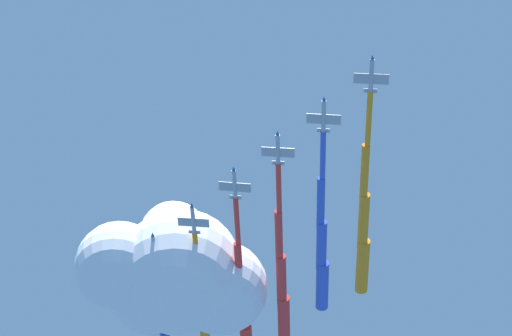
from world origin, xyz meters
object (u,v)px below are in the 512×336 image
jet_starboard_inner (282,282)px  jet_port_mid (243,311)px  jet_starboard_mid (205,331)px  jet_port_inner (322,247)px  jet_lead (364,223)px

jet_starboard_inner → jet_port_mid: jet_starboard_inner is taller
jet_starboard_mid → jet_starboard_inner: bearing=113.4°
jet_starboard_inner → jet_starboard_mid: 27.74m
jet_port_inner → jet_starboard_mid: 44.43m
jet_port_inner → jet_starboard_mid: bearing=-71.9°
jet_starboard_inner → jet_starboard_mid: jet_starboard_inner is taller
jet_starboard_inner → jet_port_mid: bearing=-73.1°
jet_starboard_inner → jet_starboard_mid: bearing=-66.6°
jet_starboard_mid → jet_port_inner: bearing=108.1°
jet_lead → jet_port_mid: (13.42, -42.57, -0.54)m
jet_port_inner → jet_starboard_mid: (13.77, -42.24, -0.63)m
jet_lead → jet_starboard_inner: (9.04, -28.14, -0.09)m
jet_lead → jet_port_inner: jet_lead is taller
jet_lead → jet_starboard_mid: jet_lead is taller
jet_lead → jet_port_mid: jet_lead is taller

